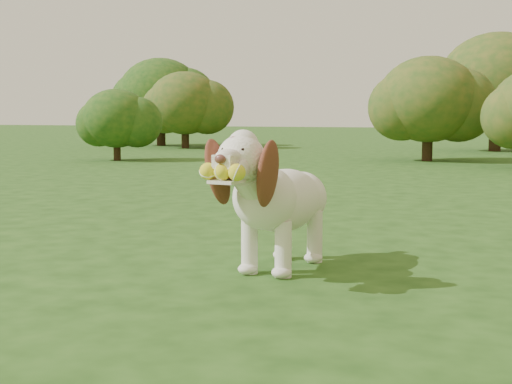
% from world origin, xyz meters
% --- Properties ---
extents(ground, '(80.00, 80.00, 0.00)m').
position_xyz_m(ground, '(0.00, 0.00, 0.00)').
color(ground, '#1C3F12').
rests_on(ground, ground).
extents(dog, '(0.37, 1.05, 0.69)m').
position_xyz_m(dog, '(0.07, -0.43, 0.37)').
color(dog, white).
rests_on(dog, ground).
extents(shrub_a, '(1.14, 1.14, 1.18)m').
position_xyz_m(shrub_a, '(-5.51, 6.35, 0.70)').
color(shrub_a, '#382314').
rests_on(shrub_a, ground).
extents(shrub_e, '(1.68, 1.68, 1.74)m').
position_xyz_m(shrub_e, '(-6.64, 10.68, 1.02)').
color(shrub_e, '#382314').
rests_on(shrub_e, ground).
extents(shrub_b, '(1.65, 1.65, 1.71)m').
position_xyz_m(shrub_b, '(-0.76, 8.26, 1.00)').
color(shrub_b, '#382314').
rests_on(shrub_b, ground).
extents(shrub_g, '(2.07, 2.07, 2.15)m').
position_xyz_m(shrub_g, '(-7.87, 11.67, 1.26)').
color(shrub_g, '#382314').
rests_on(shrub_g, ground).
extents(shrub_i, '(2.37, 2.37, 2.45)m').
position_xyz_m(shrub_i, '(-0.04, 12.06, 1.44)').
color(shrub_i, '#382314').
rests_on(shrub_i, ground).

